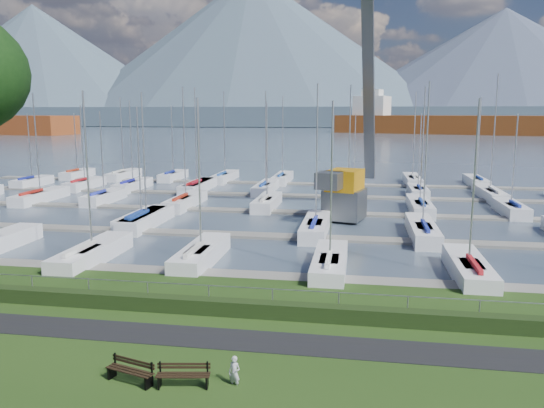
% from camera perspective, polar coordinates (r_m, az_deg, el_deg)
% --- Properties ---
extents(path, '(160.00, 2.00, 0.04)m').
position_cam_1_polar(path, '(22.49, -6.43, -14.13)').
color(path, black).
rests_on(path, grass).
extents(water, '(800.00, 540.00, 0.20)m').
position_cam_1_polar(water, '(282.96, 8.29, 7.88)').
color(water, '#414F5F').
extents(hedge, '(80.00, 0.70, 0.70)m').
position_cam_1_polar(hedge, '(24.68, -4.78, -11.02)').
color(hedge, black).
rests_on(hedge, grass).
extents(fence, '(80.00, 0.04, 0.04)m').
position_cam_1_polar(fence, '(24.76, -4.58, -8.85)').
color(fence, gray).
rests_on(fence, grass).
extents(foothill, '(900.00, 80.00, 12.00)m').
position_cam_1_polar(foothill, '(352.80, 8.56, 9.29)').
color(foothill, '#435362').
rests_on(foothill, water).
extents(mountains, '(1190.00, 360.00, 115.00)m').
position_cam_1_polar(mountains, '(429.01, 9.89, 14.79)').
color(mountains, '#435462').
rests_on(mountains, water).
extents(docks, '(90.00, 41.60, 0.25)m').
position_cam_1_polar(docks, '(49.96, 2.62, -0.91)').
color(docks, gray).
rests_on(docks, water).
extents(bench_left, '(1.85, 0.91, 0.85)m').
position_cam_1_polar(bench_left, '(19.57, -14.95, -16.95)').
color(bench_left, black).
rests_on(bench_left, grass).
extents(bench_right, '(1.84, 0.70, 0.85)m').
position_cam_1_polar(bench_right, '(18.94, -9.51, -17.70)').
color(bench_right, black).
rests_on(bench_right, grass).
extents(person, '(0.49, 0.40, 1.17)m').
position_cam_1_polar(person, '(18.78, -4.07, -17.26)').
color(person, '#B3B3BA').
rests_on(person, grass).
extents(crane, '(5.31, 13.46, 22.35)m').
position_cam_1_polar(crane, '(47.35, 8.50, 5.17)').
color(crane, '#4F5255').
rests_on(crane, water).
extents(cargo_ship_mid, '(98.98, 46.33, 21.50)m').
position_cam_1_polar(cargo_ship_mid, '(242.21, 17.53, 8.14)').
color(cargo_ship_mid, brown).
rests_on(cargo_ship_mid, water).
extents(sailboat_fleet, '(75.00, 49.72, 13.68)m').
position_cam_1_polar(sailboat_fleet, '(52.21, 1.41, 5.72)').
color(sailboat_fleet, maroon).
rests_on(sailboat_fleet, water).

